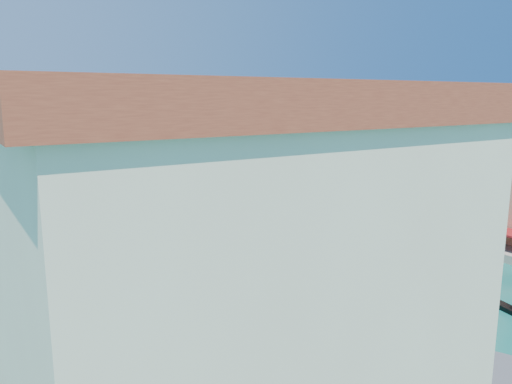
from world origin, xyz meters
TOP-DOWN VIEW (x-y plane):
  - left_bank_palazzos at (-26.00, 64.68)m, footprint 12.80×128.40m
  - right_bank_palazzos at (30.00, 65.00)m, footprint 12.80×128.40m
  - quay at (22.00, 65.00)m, footprint 4.00×140.00m
  - mooring_poles_right at (19.10, 28.80)m, footprint 1.44×54.24m
  - vaporetto_far at (-5.15, 79.02)m, footprint 5.07×19.82m
  - gondola_fore at (5.65, 20.86)m, footprint 2.86×13.42m
  - gondola_right at (8.50, 17.76)m, footprint 3.26×11.24m
  - gondola_far at (14.31, 65.18)m, footprint 2.67×10.68m
  - motorboat_mid at (-1.86, 50.80)m, footprint 4.48×7.79m
  - motorboat_far at (3.86, 89.86)m, footprint 2.69×8.03m

SIDE VIEW (x-z plane):
  - gondola_far at x=14.31m, z-range -0.45..1.07m
  - gondola_right at x=8.50m, z-range -0.70..1.56m
  - gondola_fore at x=5.65m, z-range -0.89..1.79m
  - quay at x=22.00m, z-range 0.00..1.00m
  - motorboat_mid at x=-1.86m, z-range -0.17..1.37m
  - motorboat_far at x=3.86m, z-range -0.18..1.47m
  - mooring_poles_right at x=19.10m, z-range -0.30..2.90m
  - vaporetto_far at x=-5.15m, z-range -0.15..2.78m
  - left_bank_palazzos at x=-26.00m, z-range -0.79..20.21m
  - right_bank_palazzos at x=30.00m, z-range -0.75..20.25m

